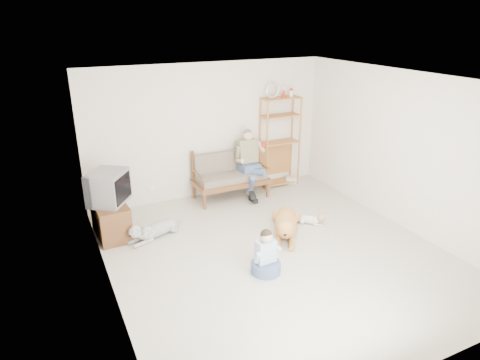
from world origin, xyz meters
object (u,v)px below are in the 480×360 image
loveseat (230,174)px  etagere (280,141)px  tv_stand (111,220)px  golden_retriever (286,224)px

loveseat → etagere: bearing=7.1°
tv_stand → etagere: bearing=9.2°
loveseat → tv_stand: size_ratio=1.62×
etagere → tv_stand: 3.94m
loveseat → tv_stand: loveseat is taller
etagere → golden_retriever: bearing=-117.6°
etagere → tv_stand: (-3.78, -0.83, -0.69)m
loveseat → etagere: size_ratio=0.67×
golden_retriever → loveseat: bearing=128.2°
etagere → tv_stand: bearing=-167.6°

